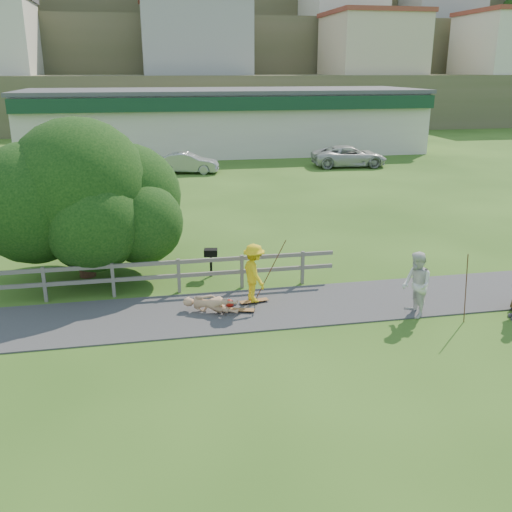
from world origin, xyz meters
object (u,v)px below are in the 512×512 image
at_px(spectator_a, 416,285).
at_px(tree, 83,221).
at_px(skater_fallen, 211,304).
at_px(bbq, 211,263).
at_px(skater_rider, 254,276).
at_px(car_silver, 187,163).
at_px(car_white, 349,156).

distance_m(spectator_a, tree, 10.77).
relative_size(skater_fallen, bbq, 1.69).
xyz_separation_m(skater_rider, car_silver, (-0.13, 22.92, -0.20)).
bearing_deg(car_white, skater_rider, 157.57).
bearing_deg(skater_fallen, spectator_a, -75.23).
height_order(car_silver, car_white, car_white).
distance_m(skater_rider, car_silver, 22.92).
xyz_separation_m(car_silver, bbq, (-0.84, -20.28, -0.20)).
bearing_deg(spectator_a, skater_fallen, -100.43).
distance_m(skater_fallen, car_silver, 23.42).
xyz_separation_m(skater_rider, car_white, (11.44, 23.40, -0.14)).
relative_size(spectator_a, bbq, 1.97).
height_order(skater_fallen, bbq, bbq).
height_order(car_silver, bbq, car_silver).
distance_m(car_silver, bbq, 20.30).
bearing_deg(spectator_a, tree, -116.83).
bearing_deg(skater_rider, tree, 43.52).
bearing_deg(skater_fallen, car_silver, 24.25).
bearing_deg(car_silver, skater_fallen, -169.29).
xyz_separation_m(skater_rider, skater_fallen, (-1.36, -0.47, -0.59)).
bearing_deg(car_white, skater_fallen, 155.43).
bearing_deg(bbq, skater_fallen, -87.64).
distance_m(skater_rider, spectator_a, 4.63).
bearing_deg(car_silver, spectator_a, -156.09).
relative_size(car_silver, bbq, 4.32).
height_order(skater_fallen, car_white, car_white).
relative_size(car_silver, tree, 0.56).
height_order(skater_rider, bbq, skater_rider).
height_order(skater_fallen, car_silver, car_silver).
height_order(skater_rider, car_silver, skater_rider).
height_order(skater_rider, car_white, skater_rider).
distance_m(skater_fallen, car_white, 27.09).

